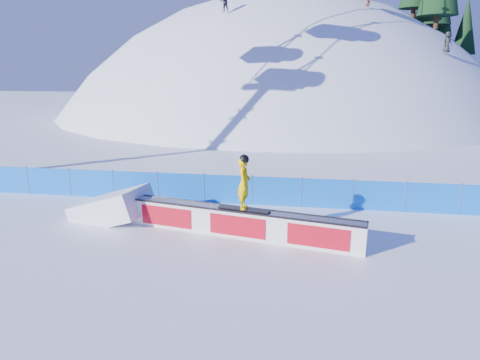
# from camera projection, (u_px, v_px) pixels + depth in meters

# --- Properties ---
(ground) EXTENTS (160.00, 160.00, 0.00)m
(ground) POSITION_uv_depth(u_px,v_px,m) (202.00, 247.00, 13.42)
(ground) COLOR white
(ground) RESTS_ON ground
(snow_hill) EXTENTS (64.00, 64.00, 64.00)m
(snow_hill) POSITION_uv_depth(u_px,v_px,m) (279.00, 245.00, 58.14)
(snow_hill) COLOR white
(snow_hill) RESTS_ON ground
(treeline) EXTENTS (19.16, 11.50, 21.51)m
(treeline) POSITION_uv_depth(u_px,v_px,m) (479.00, 16.00, 45.62)
(treeline) COLOR #352215
(treeline) RESTS_ON ground
(safety_fence) EXTENTS (22.05, 0.05, 1.30)m
(safety_fence) POSITION_uv_depth(u_px,v_px,m) (228.00, 189.00, 17.56)
(safety_fence) COLOR blue
(safety_fence) RESTS_ON ground
(rail_box) EXTENTS (8.07, 2.17, 0.97)m
(rail_box) POSITION_uv_depth(u_px,v_px,m) (240.00, 223.00, 14.15)
(rail_box) COLOR white
(rail_box) RESTS_ON ground
(snow_ramp) EXTENTS (3.14, 2.31, 1.77)m
(snow_ramp) POSITION_uv_depth(u_px,v_px,m) (113.00, 218.00, 15.98)
(snow_ramp) COLOR white
(snow_ramp) RESTS_ON ground
(snowboarder) EXTENTS (1.78, 0.66, 1.83)m
(snowboarder) POSITION_uv_depth(u_px,v_px,m) (244.00, 183.00, 13.74)
(snowboarder) COLOR black
(snowboarder) RESTS_ON rail_box
(distant_skiers) EXTENTS (19.93, 8.73, 8.26)m
(distant_skiers) POSITION_uv_depth(u_px,v_px,m) (316.00, 0.00, 39.31)
(distant_skiers) COLOR black
(distant_skiers) RESTS_ON ground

